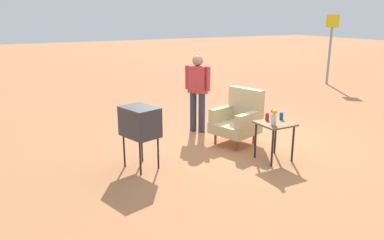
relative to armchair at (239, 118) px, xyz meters
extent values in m
plane|color=#C17A4C|center=(0.01, 0.03, -0.50)|extent=(60.00, 60.00, 0.00)
cylinder|color=brown|center=(-0.15, -0.43, -0.39)|extent=(0.05, 0.05, 0.22)
cylinder|color=brown|center=(0.36, -0.28, -0.39)|extent=(0.05, 0.05, 0.22)
cylinder|color=brown|center=(-0.30, 0.08, -0.39)|extent=(0.05, 0.05, 0.22)
cylinder|color=brown|center=(0.21, 0.23, -0.39)|extent=(0.05, 0.05, 0.22)
cube|color=#CCB784|center=(0.03, -0.10, -0.18)|extent=(0.94, 0.94, 0.20)
cube|color=#CCB784|center=(-0.06, 0.21, 0.24)|extent=(0.77, 0.37, 0.64)
cube|color=#CCB784|center=(-0.28, -0.19, 0.05)|extent=(0.33, 0.70, 0.26)
cube|color=#CCB784|center=(0.34, -0.01, 0.05)|extent=(0.33, 0.70, 0.26)
cylinder|color=black|center=(0.82, -0.21, -0.18)|extent=(0.04, 0.04, 0.64)
cylinder|color=black|center=(1.26, -0.21, -0.18)|extent=(0.04, 0.04, 0.64)
cylinder|color=black|center=(0.82, 0.24, -0.18)|extent=(0.04, 0.04, 0.64)
cylinder|color=black|center=(1.26, 0.24, -0.18)|extent=(0.04, 0.04, 0.64)
cube|color=brown|center=(1.04, 0.02, 0.16)|extent=(0.56, 0.56, 0.03)
cylinder|color=black|center=(0.45, -1.90, -0.22)|extent=(0.03, 0.03, 0.55)
cylinder|color=black|center=(0.03, -2.02, -0.22)|extent=(0.03, 0.03, 0.55)
cylinder|color=black|center=(0.55, -2.25, -0.22)|extent=(0.03, 0.03, 0.55)
cylinder|color=black|center=(0.12, -2.37, -0.22)|extent=(0.03, 0.03, 0.55)
cube|color=#333338|center=(0.29, -2.13, 0.29)|extent=(0.70, 0.59, 0.48)
cube|color=#383D3F|center=(0.23, -1.92, 0.29)|extent=(0.41, 0.13, 0.34)
cylinder|color=#2D3347|center=(-1.08, -0.42, -0.07)|extent=(0.14, 0.14, 0.86)
cylinder|color=#2D3347|center=(-0.92, -0.30, -0.07)|extent=(0.14, 0.14, 0.86)
cube|color=#BC383D|center=(-1.00, -0.36, 0.64)|extent=(0.42, 0.39, 0.56)
cylinder|color=#BC383D|center=(-1.20, -0.50, 0.67)|extent=(0.09, 0.09, 0.50)
cylinder|color=#BC383D|center=(-0.81, -0.22, 0.67)|extent=(0.09, 0.09, 0.50)
sphere|color=#A37556|center=(-1.00, -0.36, 1.03)|extent=(0.22, 0.22, 0.22)
cylinder|color=gray|center=(-3.78, 6.60, 0.50)|extent=(0.08, 0.08, 2.00)
cube|color=yellow|center=(-3.78, 6.60, 1.72)|extent=(0.33, 0.33, 0.44)
cylinder|color=blue|center=(0.93, 0.25, 0.23)|extent=(0.07, 0.07, 0.12)
cylinder|color=red|center=(0.85, 0.00, 0.23)|extent=(0.07, 0.07, 0.12)
cylinder|color=silver|center=(1.14, -0.11, 0.26)|extent=(0.09, 0.09, 0.18)
sphere|color=yellow|center=(1.14, -0.11, 0.40)|extent=(0.07, 0.07, 0.07)
sphere|color=#E04C66|center=(1.10, -0.10, 0.40)|extent=(0.07, 0.07, 0.07)
sphere|color=orange|center=(1.17, -0.12, 0.40)|extent=(0.07, 0.07, 0.07)
ellipsoid|color=olive|center=(-4.73, 1.89, -0.32)|extent=(0.45, 0.45, 0.35)
camera|label=1|loc=(5.73, -4.12, 1.95)|focal=34.91mm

